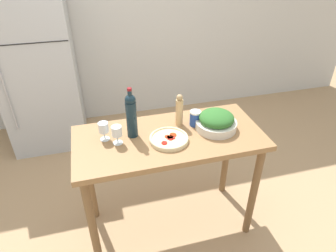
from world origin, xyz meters
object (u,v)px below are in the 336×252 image
at_px(refrigerator, 38,70).
at_px(pepper_mill, 179,110).
at_px(wine_bottle, 131,115).
at_px(salt_canister, 195,118).
at_px(homemade_pizza, 169,139).
at_px(wine_glass_far, 104,128).
at_px(salad_bowl, 216,121).
at_px(wine_glass_near, 117,132).

height_order(refrigerator, pepper_mill, refrigerator).
xyz_separation_m(wine_bottle, pepper_mill, (0.35, 0.05, -0.05)).
bearing_deg(salt_canister, refrigerator, 129.06).
relative_size(refrigerator, homemade_pizza, 6.53).
relative_size(wine_glass_far, homemade_pizza, 0.49).
distance_m(pepper_mill, homemade_pizza, 0.24).
xyz_separation_m(refrigerator, wine_glass_far, (0.56, -1.50, 0.12)).
height_order(wine_bottle, salad_bowl, wine_bottle).
bearing_deg(wine_glass_far, salad_bowl, -5.41).
xyz_separation_m(salad_bowl, homemade_pizza, (-0.36, -0.06, -0.05)).
distance_m(wine_glass_far, salt_canister, 0.64).
xyz_separation_m(homemade_pizza, salt_canister, (0.23, 0.14, 0.04)).
height_order(pepper_mill, homemade_pizza, pepper_mill).
bearing_deg(salt_canister, homemade_pizza, -148.87).
relative_size(homemade_pizza, salt_canister, 2.35).
bearing_deg(homemade_pizza, pepper_mill, 55.06).
bearing_deg(wine_glass_far, salt_canister, 1.11).
xyz_separation_m(wine_glass_far, salt_canister, (0.64, 0.01, -0.03)).
height_order(wine_glass_far, homemade_pizza, wine_glass_far).
distance_m(wine_glass_far, salad_bowl, 0.77).
bearing_deg(refrigerator, wine_glass_far, -69.44).
relative_size(wine_bottle, homemade_pizza, 1.36).
relative_size(wine_glass_far, pepper_mill, 0.54).
xyz_separation_m(wine_glass_near, homemade_pizza, (0.33, -0.06, -0.07)).
distance_m(wine_glass_far, homemade_pizza, 0.44).
height_order(refrigerator, wine_bottle, refrigerator).
bearing_deg(salad_bowl, wine_bottle, 173.27).
relative_size(wine_glass_near, salad_bowl, 0.45).
height_order(salad_bowl, homemade_pizza, salad_bowl).
relative_size(wine_glass_near, salt_canister, 1.15).
relative_size(refrigerator, wine_bottle, 4.82).
bearing_deg(refrigerator, wine_bottle, -63.47).
relative_size(refrigerator, wine_glass_far, 13.33).
height_order(pepper_mill, salt_canister, pepper_mill).
bearing_deg(wine_bottle, pepper_mill, 8.95).
distance_m(refrigerator, wine_glass_near, 1.69).
height_order(wine_glass_near, salt_canister, wine_glass_near).
distance_m(refrigerator, salad_bowl, 2.06).
distance_m(wine_glass_far, pepper_mill, 0.54).
xyz_separation_m(wine_glass_near, salt_canister, (0.57, 0.08, -0.03)).
bearing_deg(wine_bottle, wine_glass_far, 178.68).
height_order(refrigerator, wine_glass_far, refrigerator).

